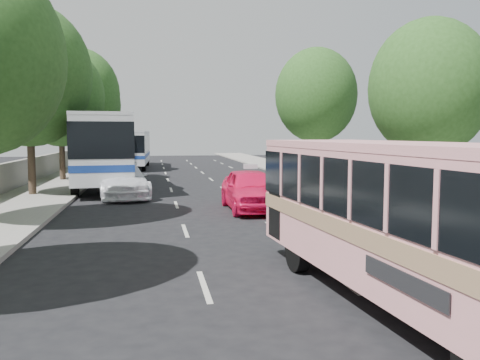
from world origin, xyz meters
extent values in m
plane|color=black|center=(0.00, 0.00, 0.00)|extent=(120.00, 120.00, 0.00)
cube|color=#9E998E|center=(-8.50, 20.00, 0.07)|extent=(4.00, 90.00, 0.15)
cube|color=#9E998E|center=(8.50, 20.00, 0.06)|extent=(4.00, 90.00, 0.12)
cube|color=#9E998E|center=(-10.30, 20.00, 0.90)|extent=(0.30, 90.00, 1.50)
cylinder|color=#38281E|center=(-8.70, 14.00, 1.90)|extent=(0.36, 0.36, 3.80)
ellipsoid|color=#274E1C|center=(-8.70, 14.00, 5.90)|extent=(6.00, 6.00, 6.90)
sphere|color=#274E1C|center=(-8.30, 13.70, 7.10)|extent=(3.90, 3.90, 3.90)
cylinder|color=#38281E|center=(-8.60, 22.00, 1.75)|extent=(0.36, 0.36, 3.50)
ellipsoid|color=#274E1C|center=(-8.60, 22.00, 5.43)|extent=(5.52, 5.52, 6.35)
sphere|color=#274E1C|center=(-8.20, 21.70, 6.53)|extent=(3.59, 3.59, 3.59)
cylinder|color=#38281E|center=(-8.50, 30.00, 2.00)|extent=(0.36, 0.36, 3.99)
ellipsoid|color=#274E1C|center=(-8.50, 30.00, 6.20)|extent=(6.30, 6.30, 7.24)
sphere|color=#274E1C|center=(-8.10, 29.70, 7.46)|extent=(4.09, 4.09, 4.09)
cylinder|color=#38281E|center=(-8.70, 38.00, 1.86)|extent=(0.36, 0.36, 3.72)
ellipsoid|color=#274E1C|center=(-8.70, 38.00, 5.78)|extent=(5.88, 5.88, 6.76)
sphere|color=#274E1C|center=(-8.30, 37.70, 6.96)|extent=(3.82, 3.82, 3.82)
cylinder|color=#38281E|center=(8.70, 8.00, 1.61)|extent=(0.36, 0.36, 3.23)
ellipsoid|color=#274E1C|center=(8.70, 8.00, 5.01)|extent=(5.10, 5.10, 5.87)
sphere|color=#274E1C|center=(9.10, 7.70, 6.04)|extent=(3.32, 3.31, 3.31)
cylinder|color=#38281E|center=(9.00, 24.00, 1.90)|extent=(0.36, 0.36, 3.80)
ellipsoid|color=#274E1C|center=(9.00, 24.00, 5.90)|extent=(6.00, 6.00, 6.90)
sphere|color=#274E1C|center=(9.40, 23.70, 7.10)|extent=(3.90, 3.90, 3.90)
cube|color=pink|center=(1.52, -3.89, 1.71)|extent=(3.09, 9.34, 2.46)
cube|color=#9E7A59|center=(1.52, -3.89, 1.42)|extent=(3.13, 9.36, 0.32)
cube|color=black|center=(1.52, -3.89, 2.15)|extent=(3.14, 9.37, 1.01)
cube|color=pink|center=(1.52, -3.89, 2.86)|extent=(3.11, 9.36, 0.15)
cylinder|color=black|center=(0.28, -1.24, 0.48)|extent=(0.36, 0.97, 0.95)
cylinder|color=black|center=(2.27, -1.06, 0.48)|extent=(0.36, 0.97, 0.95)
imported|color=#FF1657|center=(1.00, 7.99, 0.84)|extent=(1.99, 4.94, 1.68)
imported|color=white|center=(-4.35, 13.21, 0.81)|extent=(3.02, 5.87, 1.63)
cube|color=silver|center=(-5.83, 18.55, 2.36)|extent=(4.23, 13.88, 3.47)
cube|color=black|center=(-5.83, 18.55, 2.79)|extent=(4.28, 13.92, 1.71)
cube|color=navy|center=(-5.83, 18.55, 1.48)|extent=(4.27, 13.91, 0.34)
cube|color=silver|center=(-5.83, 18.55, 4.02)|extent=(4.25, 13.91, 0.16)
cylinder|color=black|center=(-7.55, 22.73, 0.63)|extent=(0.49, 1.28, 1.25)
cylinder|color=black|center=(-4.96, 22.99, 0.63)|extent=(0.49, 1.28, 1.25)
cylinder|color=black|center=(-6.66, 13.67, 0.63)|extent=(0.49, 1.28, 1.25)
cylinder|color=black|center=(-4.07, 13.92, 0.63)|extent=(0.49, 1.28, 1.25)
cube|color=silver|center=(-4.50, 34.35, 1.91)|extent=(2.69, 11.10, 2.80)
cube|color=black|center=(-4.50, 34.35, 2.25)|extent=(2.74, 11.13, 1.38)
cube|color=navy|center=(-4.50, 34.35, 1.20)|extent=(2.73, 11.12, 0.28)
cube|color=silver|center=(-4.50, 34.35, 3.25)|extent=(2.71, 11.12, 0.13)
cylinder|color=black|center=(-5.41, 37.87, 0.51)|extent=(0.33, 1.02, 1.01)
cylinder|color=black|center=(-3.37, 37.81, 0.51)|extent=(0.33, 1.02, 1.01)
cylinder|color=black|center=(-5.64, 30.52, 0.51)|extent=(0.33, 1.02, 1.01)
cylinder|color=black|center=(-3.60, 30.46, 0.51)|extent=(0.33, 1.02, 1.01)
cube|color=silver|center=(1.00, 7.99, 1.77)|extent=(0.55, 0.18, 0.18)
camera|label=1|loc=(-2.90, -12.03, 3.09)|focal=38.00mm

